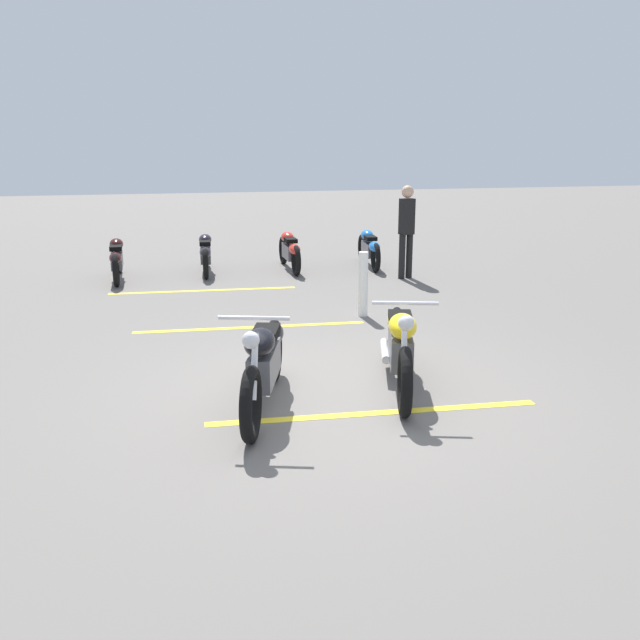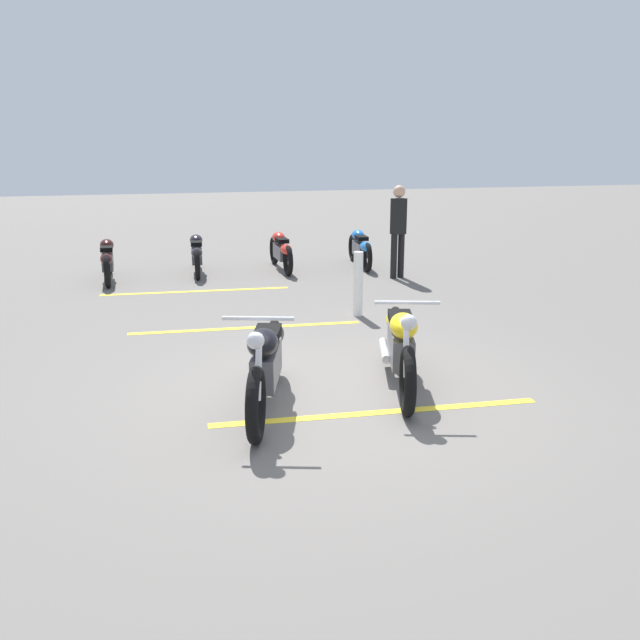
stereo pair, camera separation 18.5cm
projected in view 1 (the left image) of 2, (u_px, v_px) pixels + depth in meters
name	position (u px, v px, depth m)	size (l,w,h in m)	color
ground_plane	(333.00, 395.00, 6.95)	(60.00, 60.00, 0.00)	#66605B
motorcycle_bright_foreground	(400.00, 343.00, 7.11)	(2.16, 0.84, 1.04)	black
motorcycle_dark_foreground	(264.00, 360.00, 6.56)	(2.16, 0.84, 1.04)	black
motorcycle_row_far_left	(369.00, 248.00, 14.06)	(1.95, 0.36, 0.74)	black
motorcycle_row_left	(290.00, 250.00, 13.70)	(1.97, 0.25, 0.74)	black
motorcycle_row_center	(206.00, 253.00, 13.36)	(1.96, 0.34, 0.74)	black
motorcycle_row_right	(117.00, 259.00, 12.69)	(1.99, 0.25, 0.75)	black
bystander_near_row	(407.00, 227.00, 12.73)	(0.25, 0.29, 1.73)	black
bollard_post	(363.00, 284.00, 10.03)	(0.14, 0.14, 0.95)	white
parking_stripe_near	(376.00, 413.00, 6.47)	(3.20, 0.12, 0.01)	yellow
parking_stripe_mid	(251.00, 327.00, 9.49)	(3.20, 0.12, 0.01)	yellow
parking_stripe_far	(204.00, 291.00, 11.86)	(3.20, 0.12, 0.01)	yellow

